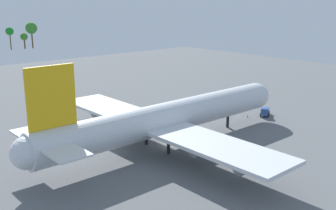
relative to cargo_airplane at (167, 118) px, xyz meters
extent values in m
plane|color=slate|center=(0.25, 0.00, -6.29)|extent=(273.44, 273.44, 0.00)
cylinder|color=silver|center=(0.25, 0.00, 0.12)|extent=(62.24, 6.69, 6.69)
sphere|color=silver|center=(31.36, 0.00, 0.12)|extent=(6.56, 6.56, 6.56)
sphere|color=silver|center=(-30.87, 0.00, 0.12)|extent=(5.69, 5.69, 5.69)
cube|color=yellow|center=(-25.89, 0.00, 8.82)|extent=(8.71, 0.50, 10.71)
cube|color=silver|center=(-27.14, -5.32, 1.13)|extent=(5.60, 10.04, 0.36)
cube|color=silver|center=(-27.14, 5.32, 1.13)|extent=(5.60, 10.04, 0.36)
cube|color=silver|center=(-2.87, -16.74, -0.88)|extent=(10.58, 29.46, 0.70)
cube|color=silver|center=(-2.87, 16.74, -0.88)|extent=(10.58, 29.46, 0.70)
cylinder|color=gray|center=(-1.87, -12.32, -2.64)|extent=(5.35, 2.81, 2.81)
cylinder|color=gray|center=(-1.87, -23.22, -2.64)|extent=(5.35, 2.81, 2.81)
cylinder|color=gray|center=(-1.87, 12.32, -2.64)|extent=(5.35, 2.81, 2.81)
cylinder|color=gray|center=(-1.87, 23.22, -2.64)|extent=(5.35, 2.81, 2.81)
cylinder|color=black|center=(20.16, 0.00, -4.75)|extent=(0.70, 0.70, 3.06)
cylinder|color=black|center=(-2.87, -3.68, -4.75)|extent=(0.70, 0.70, 3.06)
cylinder|color=black|center=(-2.87, 3.68, -4.75)|extent=(0.70, 0.70, 3.06)
cube|color=#2D5193|center=(34.61, -0.77, -4.81)|extent=(2.51, 2.55, 1.94)
cube|color=#2D5193|center=(36.79, 0.54, -5.15)|extent=(3.82, 3.34, 1.26)
cylinder|color=black|center=(34.14, 0.17, -5.78)|extent=(1.01, 0.76, 1.01)
cylinder|color=black|center=(35.21, -1.62, -5.78)|extent=(1.01, 0.76, 1.01)
cylinder|color=black|center=(36.84, 1.79, -5.78)|extent=(1.01, 0.76, 1.01)
cylinder|color=black|center=(37.92, 0.00, -5.78)|extent=(1.01, 0.76, 1.01)
cube|color=silver|center=(-16.74, 20.72, -5.05)|extent=(1.83, 2.26, 1.53)
cube|color=#4C8C4C|center=(-19.42, 20.77, -5.24)|extent=(3.60, 2.29, 1.15)
cylinder|color=black|center=(-16.88, 19.52, -5.81)|extent=(0.95, 0.30, 0.94)
cylinder|color=black|center=(-16.85, 21.93, -5.81)|extent=(0.95, 0.30, 0.94)
cylinder|color=black|center=(-20.20, 19.57, -5.81)|extent=(0.95, 0.30, 0.94)
cylinder|color=black|center=(-20.16, 21.99, -5.81)|extent=(0.95, 0.30, 0.94)
cone|color=orange|center=(31.01, 2.15, -5.98)|extent=(0.42, 0.42, 0.60)
cylinder|color=#51381E|center=(40.11, 197.09, -1.14)|extent=(0.66, 0.66, 10.30)
sphere|color=#1B8223|center=(40.11, 197.09, 5.52)|extent=(5.03, 5.03, 5.03)
cylinder|color=#51381E|center=(49.11, 197.09, -3.05)|extent=(0.89, 0.89, 6.47)
sphere|color=#377B23|center=(49.11, 197.09, 1.60)|extent=(4.71, 4.71, 4.71)
cylinder|color=#51381E|center=(54.46, 197.09, -0.85)|extent=(0.86, 0.86, 10.87)
sphere|color=#368227|center=(54.46, 197.09, 6.83)|extent=(7.49, 7.49, 7.49)
camera|label=1|loc=(-54.36, -61.94, 24.61)|focal=42.81mm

